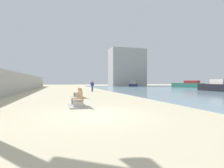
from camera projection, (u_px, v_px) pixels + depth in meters
name	position (u px, v px, depth m)	size (l,w,h in m)	color
ground_plane	(73.00, 92.00, 25.61)	(120.00, 120.00, 0.00)	beige
seawall	(17.00, 83.00, 23.42)	(0.80, 64.00, 2.84)	#ADAAA3
water_bay	(200.00, 90.00, 32.56)	(36.00, 68.00, 0.04)	#7A99A8
bench_near	(77.00, 103.00, 10.99)	(1.16, 2.13, 0.98)	#ADAAA3
bench_far	(78.00, 95.00, 16.86)	(1.32, 2.21, 0.98)	#ADAAA3
person_walking	(92.00, 85.00, 26.87)	(0.51, 0.26, 1.71)	navy
boat_distant	(215.00, 87.00, 27.77)	(2.17, 5.97, 1.93)	black
boat_far_left	(188.00, 85.00, 43.33)	(4.92, 8.04, 1.78)	#337060
boat_far_right	(131.00, 84.00, 55.39)	(3.33, 4.58, 1.72)	navy
harbor_building	(127.00, 68.00, 58.14)	(12.00, 6.00, 12.63)	#9E9E99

